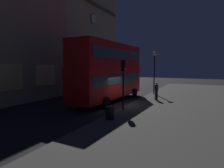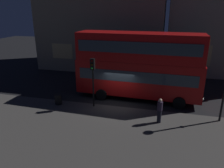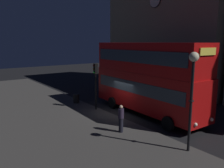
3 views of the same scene
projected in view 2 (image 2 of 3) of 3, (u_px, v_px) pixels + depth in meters
name	position (u px, v px, depth m)	size (l,w,h in m)	color
ground_plane	(118.00, 104.00, 17.71)	(80.00, 80.00, 0.00)	black
sidewalk_slab	(97.00, 141.00, 12.65)	(44.00, 9.60, 0.12)	#423F3D
building_with_clock	(104.00, 9.00, 27.97)	(15.56, 9.23, 14.82)	tan
double_decker_bus	(138.00, 63.00, 17.92)	(10.59, 3.12, 5.64)	#B20F0F
traffic_light_near_kerb	(93.00, 73.00, 16.13)	(0.33, 0.37, 3.84)	black
pedestrian	(160.00, 110.00, 14.30)	(0.35, 0.35, 1.74)	black
litter_bin	(58.00, 99.00, 17.30)	(0.56, 0.56, 0.83)	black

